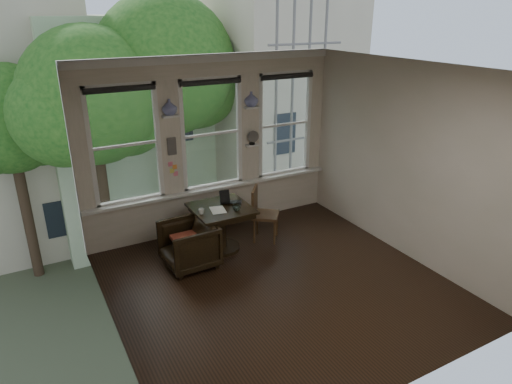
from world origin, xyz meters
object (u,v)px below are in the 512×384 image
table (222,229)px  mug (201,211)px  side_chair_right (266,215)px  armchair_left (189,245)px  laptop (231,204)px

table → mug: (-0.37, -0.08, 0.42)m
side_chair_right → mug: size_ratio=10.38×
armchair_left → table: bearing=107.2°
side_chair_right → mug: bearing=130.3°
armchair_left → mug: size_ratio=8.78×
table → mug: mug is taller
side_chair_right → mug: (-1.17, -0.05, 0.33)m
armchair_left → laptop: 0.96m
table → armchair_left: (-0.65, -0.22, -0.02)m
armchair_left → side_chair_right: size_ratio=0.85×
table → laptop: (0.19, 0.03, 0.39)m
table → mug: bearing=-167.2°
table → mug: 0.56m
side_chair_right → table: bearing=125.5°
armchair_left → laptop: laptop is taller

